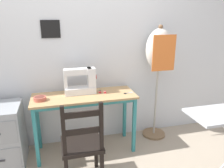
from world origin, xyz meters
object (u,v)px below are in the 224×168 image
Objects in this scene: fabric_bowl at (40,98)px; wooden_chair at (82,145)px; thread_spool_mid_table at (105,92)px; filing_cabinet at (3,136)px; thread_spool_near_machine at (100,92)px; dress_form at (159,56)px; sewing_machine at (82,82)px; scissors at (127,93)px.

fabric_bowl is 0.15× the size of wooden_chair.
thread_spool_mid_table is 0.06× the size of filing_cabinet.
filing_cabinet is (-0.44, 0.00, -0.41)m from fabric_bowl.
thread_spool_near_machine is at bearing 158.57° from thread_spool_mid_table.
fabric_bowl is at bearing -174.34° from dress_form.
sewing_machine reaches higher than scissors.
sewing_machine is at bearing 6.69° from filing_cabinet.
thread_spool_near_machine is 0.90m from dress_form.
fabric_bowl is at bearing -0.63° from filing_cabinet.
thread_spool_near_machine is 1.02× the size of thread_spool_mid_table.
dress_form reaches higher than sewing_machine.
dress_form is at bearing 6.11° from thread_spool_near_machine.
scissors is 0.33m from thread_spool_near_machine.
thread_spool_near_machine is 0.06m from thread_spool_mid_table.
sewing_machine is 3.22× the size of scissors.
thread_spool_mid_table is at bearing 3.04° from fabric_bowl.
dress_form reaches higher than fabric_bowl.
fabric_bowl is at bearing 178.34° from scissors.
thread_spool_mid_table is (0.76, 0.04, -0.01)m from fabric_bowl.
dress_form is at bearing 31.03° from wooden_chair.
sewing_machine reaches higher than filing_cabinet.
dress_form is (0.49, 0.18, 0.41)m from scissors.
wooden_chair is at bearing -32.15° from filing_cabinet.
sewing_machine is 0.56m from scissors.
wooden_chair is (-0.31, -0.58, -0.33)m from thread_spool_near_machine.
wooden_chair is (0.39, -0.52, -0.34)m from fabric_bowl.
thread_spool_mid_table is at bearing 164.98° from scissors.
thread_spool_near_machine reaches higher than filing_cabinet.
thread_spool_near_machine is at bearing 2.92° from filing_cabinet.
wooden_chair is (-0.36, -0.56, -0.33)m from thread_spool_mid_table.
dress_form is (0.75, 0.11, 0.40)m from thread_spool_mid_table.
wooden_chair is 1.49m from dress_form.
dress_form is at bearing 20.10° from scissors.
fabric_bowl is 0.76m from thread_spool_mid_table.
scissors is 2.82× the size of thread_spool_near_machine.
sewing_machine is 1.05m from dress_form.
fabric_bowl is 0.61m from filing_cabinet.
wooden_chair is at bearing -148.97° from dress_form.
thread_spool_near_machine is 0.05× the size of wooden_chair.
filing_cabinet is at bearing 179.37° from fabric_bowl.
sewing_machine is 9.08× the size of thread_spool_near_machine.
dress_form is at bearing 5.66° from fabric_bowl.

